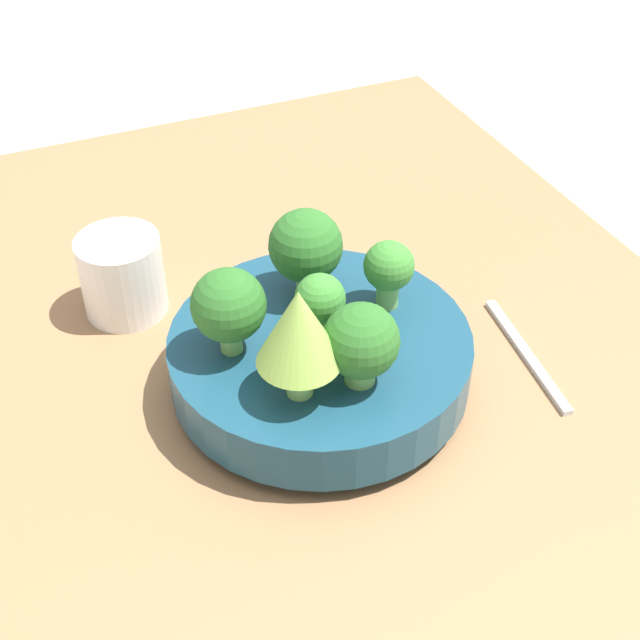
% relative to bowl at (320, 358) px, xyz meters
% --- Properties ---
extents(ground_plane, '(6.00, 6.00, 0.00)m').
position_rel_bowl_xyz_m(ground_plane, '(-0.01, -0.01, -0.07)').
color(ground_plane, silver).
extents(table, '(1.18, 0.82, 0.03)m').
position_rel_bowl_xyz_m(table, '(-0.01, -0.01, -0.05)').
color(table, olive).
rests_on(table, ground_plane).
extents(bowl, '(0.28, 0.28, 0.06)m').
position_rel_bowl_xyz_m(bowl, '(0.00, 0.00, 0.00)').
color(bowl, navy).
rests_on(bowl, table).
extents(romanesco_piece_far, '(0.07, 0.07, 0.11)m').
position_rel_bowl_xyz_m(romanesco_piece_far, '(-0.06, 0.04, 0.10)').
color(romanesco_piece_far, '#7AB256').
rests_on(romanesco_piece_far, bowl).
extents(broccoli_floret_front, '(0.05, 0.05, 0.07)m').
position_rel_bowl_xyz_m(broccoli_floret_front, '(0.02, -0.08, 0.07)').
color(broccoli_floret_front, '#6BA34C').
rests_on(broccoli_floret_front, bowl).
extents(broccoli_floret_right, '(0.07, 0.07, 0.09)m').
position_rel_bowl_xyz_m(broccoli_floret_right, '(0.07, -0.01, 0.08)').
color(broccoli_floret_right, '#609347').
rests_on(broccoli_floret_right, bowl).
extents(broccoli_floret_back, '(0.07, 0.07, 0.08)m').
position_rel_bowl_xyz_m(broccoli_floret_back, '(0.02, 0.08, 0.08)').
color(broccoli_floret_back, '#6BA34C').
rests_on(broccoli_floret_back, bowl).
extents(broccoli_floret_center, '(0.05, 0.05, 0.07)m').
position_rel_bowl_xyz_m(broccoli_floret_center, '(0.00, 0.00, 0.06)').
color(broccoli_floret_center, '#7AB256').
rests_on(broccoli_floret_center, bowl).
extents(broccoli_floret_left, '(0.07, 0.07, 0.08)m').
position_rel_bowl_xyz_m(broccoli_floret_left, '(-0.07, -0.01, 0.07)').
color(broccoli_floret_left, '#6BA34C').
rests_on(broccoli_floret_left, bowl).
extents(cup, '(0.09, 0.09, 0.09)m').
position_rel_bowl_xyz_m(cup, '(0.19, 0.14, 0.01)').
color(cup, silver).
rests_on(cup, table).
extents(fork, '(0.17, 0.03, 0.01)m').
position_rel_bowl_xyz_m(fork, '(-0.04, -0.21, -0.03)').
color(fork, silver).
rests_on(fork, table).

